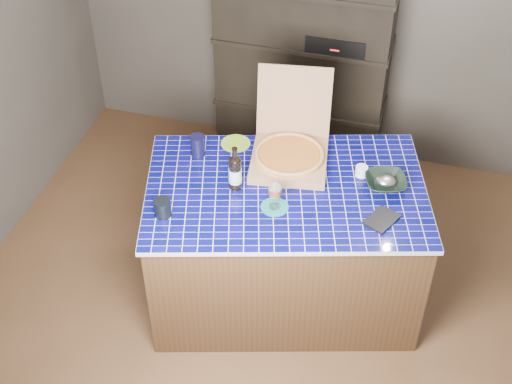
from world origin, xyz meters
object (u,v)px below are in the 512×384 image
(mead_bottle, at_px, (235,172))
(dvd_case, at_px, (382,220))
(bowl, at_px, (386,182))
(kitchen_island, at_px, (284,242))
(pizza_box, at_px, (290,152))
(wine_glass, at_px, (275,191))

(mead_bottle, xyz_separation_m, dvd_case, (0.83, -0.05, -0.10))
(bowl, bearing_deg, dvd_case, -85.85)
(mead_bottle, xyz_separation_m, bowl, (0.81, 0.24, -0.08))
(kitchen_island, distance_m, mead_bottle, 0.61)
(pizza_box, relative_size, mead_bottle, 2.11)
(pizza_box, bearing_deg, mead_bottle, -135.18)
(mead_bottle, relative_size, bowl, 1.21)
(wine_glass, height_order, dvd_case, wine_glass)
(pizza_box, relative_size, dvd_case, 3.21)
(wine_glass, distance_m, bowl, 0.66)
(kitchen_island, height_order, dvd_case, dvd_case)
(kitchen_island, relative_size, bowl, 7.72)
(pizza_box, distance_m, bowl, 0.58)
(kitchen_island, bearing_deg, bowl, 1.62)
(mead_bottle, relative_size, dvd_case, 1.53)
(mead_bottle, relative_size, wine_glass, 1.67)
(bowl, bearing_deg, kitchen_island, -162.47)
(wine_glass, height_order, bowl, wine_glass)
(pizza_box, distance_m, wine_glass, 0.42)
(kitchen_island, bearing_deg, dvd_case, -28.05)
(wine_glass, bearing_deg, bowl, 31.55)
(mead_bottle, bearing_deg, bowl, 16.41)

